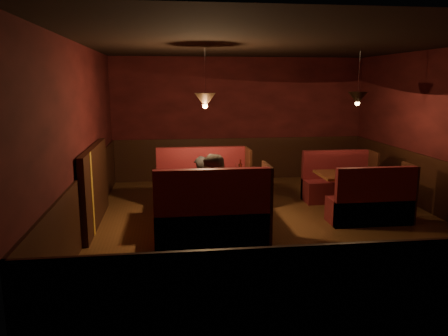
{
  "coord_description": "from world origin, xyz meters",
  "views": [
    {
      "loc": [
        -1.71,
        -6.8,
        2.34
      ],
      "look_at": [
        -0.81,
        0.13,
        0.95
      ],
      "focal_mm": 35.0,
      "sensor_mm": 36.0,
      "label": 1
    }
  ],
  "objects": [
    {
      "name": "second_bench_near",
      "position": [
        1.64,
        -0.18,
        0.31
      ],
      "size": [
        1.38,
        0.52,
        0.99
      ],
      "color": "#481019",
      "rests_on": "ground"
    },
    {
      "name": "main_bench_far",
      "position": [
        -1.08,
        1.0,
        0.37
      ],
      "size": [
        1.68,
        0.6,
        1.15
      ],
      "color": "#481019",
      "rests_on": "ground"
    },
    {
      "name": "diner_b",
      "position": [
        -1.0,
        -0.46,
        0.81
      ],
      "size": [
        0.89,
        0.76,
        1.62
      ],
      "primitive_type": "imported",
      "rotation": [
        0.0,
        0.0,
        -0.19
      ],
      "color": "#372F2A",
      "rests_on": "ground"
    },
    {
      "name": "second_bench_far",
      "position": [
        1.64,
        1.31,
        0.31
      ],
      "size": [
        1.38,
        0.52,
        0.99
      ],
      "color": "#481019",
      "rests_on": "ground"
    },
    {
      "name": "second_table",
      "position": [
        1.61,
        0.57,
        0.52
      ],
      "size": [
        1.25,
        0.8,
        0.71
      ],
      "color": "brown",
      "rests_on": "ground"
    },
    {
      "name": "diner_a",
      "position": [
        -1.14,
        0.82,
        0.7
      ],
      "size": [
        0.54,
        0.38,
        1.39
      ],
      "primitive_type": "imported",
      "rotation": [
        0.0,
        0.0,
        3.24
      ],
      "color": "black",
      "rests_on": "ground"
    },
    {
      "name": "main_bench_near",
      "position": [
        -1.08,
        -0.74,
        0.37
      ],
      "size": [
        1.68,
        0.6,
        1.15
      ],
      "color": "#481019",
      "rests_on": "ground"
    },
    {
      "name": "main_table",
      "position": [
        -1.09,
        0.13,
        0.63
      ],
      "size": [
        1.53,
        0.93,
        1.07
      ],
      "color": "brown",
      "rests_on": "ground"
    },
    {
      "name": "room",
      "position": [
        -0.28,
        0.04,
        1.05
      ],
      "size": [
        6.02,
        7.02,
        2.92
      ],
      "color": "#57351C",
      "rests_on": "ground"
    }
  ]
}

